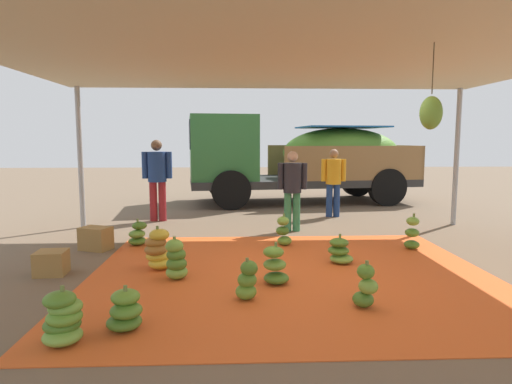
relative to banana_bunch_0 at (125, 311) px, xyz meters
name	(u,v)px	position (x,y,z in m)	size (l,w,h in m)	color
ground_plane	(273,229)	(1.73, 4.60, -0.18)	(40.00, 40.00, 0.00)	brown
tarp_orange	(291,275)	(1.73, 1.60, -0.18)	(5.22, 4.53, 0.01)	#E05B23
tent_canopy	(295,56)	(1.74, 1.51, 2.58)	(8.00, 7.00, 2.85)	#9EA0A5
banana_bunch_0	(125,311)	(0.00, 0.00, 0.00)	(0.46, 0.46, 0.42)	#477523
banana_bunch_1	(366,287)	(2.37, 0.44, 0.04)	(0.32, 0.32, 0.50)	#477523
banana_bunch_2	(412,234)	(3.83, 2.86, 0.07)	(0.34, 0.34, 0.58)	#477523
banana_bunch_3	(138,234)	(-0.62, 3.30, 0.01)	(0.37, 0.35, 0.45)	#518428
banana_bunch_4	(275,266)	(1.49, 1.26, 0.04)	(0.42, 0.43, 0.51)	#477523
banana_bunch_5	(63,318)	(-0.47, -0.24, 0.04)	(0.47, 0.50, 0.51)	#75A83D
banana_bunch_6	(283,232)	(1.80, 3.18, 0.05)	(0.29, 0.29, 0.54)	#60932D
banana_bunch_7	(340,252)	(2.49, 2.10, -0.01)	(0.48, 0.46, 0.42)	#75A83D
banana_bunch_8	(176,261)	(0.26, 1.47, 0.07)	(0.39, 0.39, 0.54)	#75A83D
banana_bunch_9	(158,250)	(-0.04, 1.92, 0.09)	(0.48, 0.47, 0.59)	gold
banana_bunch_10	(247,281)	(1.14, 0.73, 0.03)	(0.32, 0.32, 0.47)	#60932D
cargo_truck_main	(298,157)	(2.74, 8.35, 1.10)	(6.40, 3.01, 2.40)	#2D2D2D
worker_0	(333,178)	(3.22, 5.94, 0.72)	(0.57, 0.35, 1.55)	navy
worker_1	(157,174)	(-0.69, 5.59, 0.84)	(0.64, 0.39, 1.76)	maroon
worker_2	(292,185)	(2.09, 4.38, 0.72)	(0.56, 0.34, 1.54)	#337A4C
crate_0	(51,263)	(-1.40, 1.77, -0.03)	(0.38, 0.36, 0.31)	olive
crate_1	(96,238)	(-1.23, 3.06, 0.00)	(0.46, 0.31, 0.37)	olive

